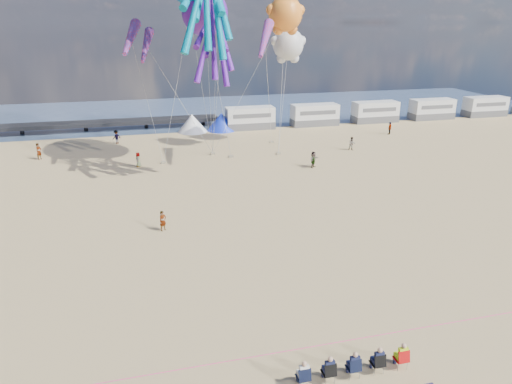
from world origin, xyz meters
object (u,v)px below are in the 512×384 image
tent_white (192,123)px  windsock_left (131,38)px  motorhome_3 (432,109)px  sandbag_d (272,142)px  sandbag_c (278,153)px  sandbag_b (231,156)px  tent_blue (221,122)px  motorhome_2 (375,112)px  motorhome_4 (485,106)px  motorhome_1 (315,115)px  beachgoer_0 (138,160)px  beachgoer_3 (390,128)px  sandbag_e (213,154)px  beachgoer_1 (352,144)px  windsock_right (146,46)px  kite_panda (288,44)px  standing_person (163,221)px  motorhome_0 (250,118)px  kite_octopus_purple (205,13)px  beachgoer_4 (313,160)px  spectator_row (353,363)px  windsock_mid (265,39)px  beachgoer_5 (39,151)px  beachgoer_2 (116,137)px  kite_teddy_orange (285,14)px  sandbag_a (164,163)px

tent_white → windsock_left: 19.14m
motorhome_3 → sandbag_d: 29.05m
sandbag_c → sandbag_b: bearing=179.2°
tent_blue → sandbag_d: bearing=-60.6°
motorhome_2 → motorhome_4: 19.00m
motorhome_1 → beachgoer_0: 28.68m
beachgoer_3 → sandbag_e: 24.58m
beachgoer_1 → windsock_right: (-22.25, -1.19, 11.06)m
beachgoer_0 → kite_panda: 21.29m
tent_white → kite_panda: (10.33, -9.13, 10.35)m
standing_person → beachgoer_3: 38.37m
motorhome_0 → kite_octopus_purple: 21.37m
standing_person → beachgoer_4: 19.52m
spectator_row → standing_person: 17.75m
kite_octopus_purple → windsock_mid: (5.21, -2.69, -2.32)m
motorhome_0 → motorhome_3: bearing=0.0°
tent_white → sandbag_b: (2.64, -13.53, -1.09)m
motorhome_0 → sandbag_c: bearing=-89.9°
spectator_row → kite_octopus_purple: 35.26m
motorhome_4 → sandbag_d: 38.24m
motorhome_2 → tent_blue: bearing=180.0°
beachgoer_5 → windsock_mid: (22.85, -8.25, 11.52)m
motorhome_2 → beachgoer_4: motorhome_2 is taller
beachgoer_1 → sandbag_b: 14.12m
motorhome_4 → beachgoer_0: size_ratio=4.40×
standing_person → kite_octopus_purple: 21.97m
kite_panda → sandbag_e: bearing=-163.2°
tent_white → kite_octopus_purple: bearing=-89.5°
motorhome_0 → beachgoer_1: (8.74, -13.97, -0.73)m
beachgoer_1 → sandbag_b: beachgoer_1 is taller
tent_white → windsock_mid: bearing=-73.1°
beachgoer_5 → motorhome_3: bearing=-47.6°
windsock_right → kite_panda: bearing=32.4°
spectator_row → kite_panda: bearing=76.5°
tent_blue → kite_octopus_purple: size_ratio=0.37×
tent_blue → beachgoer_0: size_ratio=2.67×
motorhome_1 → standing_person: motorhome_1 is taller
sandbag_b → kite_octopus_purple: 14.90m
beachgoer_4 → sandbag_c: 5.93m
beachgoer_2 → kite_octopus_purple: (9.80, -10.66, 13.91)m
beachgoer_5 → windsock_right: windsock_right is taller
motorhome_0 → kite_octopus_purple: kite_octopus_purple is taller
tent_blue → beachgoer_5: bearing=-156.7°
motorhome_0 → motorhome_1: same height
sandbag_e → kite_teddy_orange: kite_teddy_orange is taller
beachgoer_4 → kite_octopus_purple: size_ratio=0.15×
motorhome_2 → sandbag_d: bearing=-155.4°
motorhome_4 → sandbag_a: bearing=-164.5°
motorhome_0 → beachgoer_4: motorhome_0 is taller
beachgoer_3 → standing_person: bearing=-5.8°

